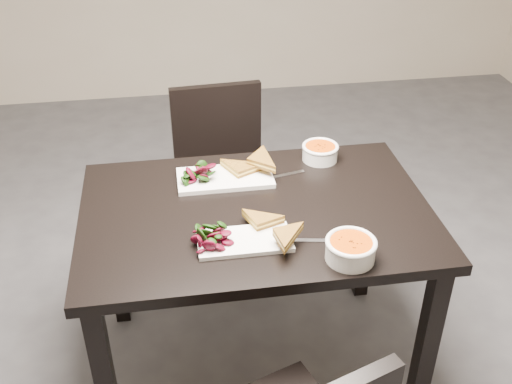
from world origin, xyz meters
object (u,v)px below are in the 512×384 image
chair_far (222,167)px  soup_bowl_far (320,151)px  plate_near (244,241)px  soup_bowl_near (351,248)px  table (256,232)px  plate_far (225,178)px

chair_far → soup_bowl_far: bearing=-56.7°
chair_far → plate_near: 0.97m
soup_bowl_near → chair_far: bearing=105.0°
table → chair_far: size_ratio=1.41×
soup_bowl_near → soup_bowl_far: soup_bowl_near is taller
table → soup_bowl_near: soup_bowl_near is taller
soup_bowl_far → plate_near: bearing=-127.0°
table → plate_far: plate_far is taller
table → plate_near: (-0.07, -0.18, 0.11)m
plate_near → soup_bowl_far: size_ratio=2.10×
chair_far → plate_far: (-0.04, -0.55, 0.27)m
table → soup_bowl_far: bearing=45.3°
plate_near → table: bearing=70.1°
plate_near → plate_far: size_ratio=0.85×
soup_bowl_near → plate_far: soup_bowl_near is taller
soup_bowl_far → chair_far: bearing=127.2°
soup_bowl_near → plate_far: bearing=122.1°
table → chair_far: (-0.04, 0.75, -0.17)m
soup_bowl_near → soup_bowl_far: 0.62m
plate_near → soup_bowl_far: bearing=53.0°
table → plate_far: (-0.08, 0.21, 0.11)m
table → soup_bowl_far: 0.45m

